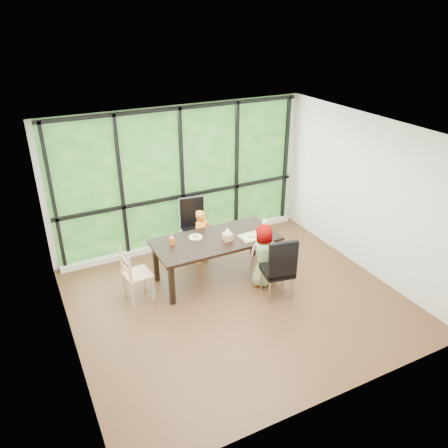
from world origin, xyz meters
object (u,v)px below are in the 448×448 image
at_px(dining_table, 216,258).
at_px(green_cup, 268,232).
at_px(child_older, 264,255).
at_px(child_toddler, 202,237).
at_px(plate_near, 251,237).
at_px(chair_interior_leather, 278,267).
at_px(chair_end_beech, 137,274).
at_px(tissue_box, 227,237).
at_px(chair_window_leather, 195,228).
at_px(white_mug, 264,223).
at_px(orange_cup, 172,241).
at_px(plate_far, 196,237).

bearing_deg(dining_table, green_cup, -17.85).
distance_m(dining_table, child_older, 0.84).
xyz_separation_m(child_toddler, plate_near, (0.55, -0.80, 0.24)).
height_order(chair_interior_leather, green_cup, chair_interior_leather).
bearing_deg(chair_end_beech, tissue_box, -100.23).
distance_m(chair_window_leather, white_mug, 1.33).
xyz_separation_m(orange_cup, tissue_box, (0.88, -0.27, -0.00)).
relative_size(child_older, plate_near, 4.15).
relative_size(chair_window_leather, white_mug, 11.81).
height_order(chair_end_beech, child_older, child_older).
bearing_deg(plate_far, tissue_box, -36.52).
distance_m(plate_near, orange_cup, 1.33).
distance_m(orange_cup, tissue_box, 0.92).
bearing_deg(tissue_box, plate_near, -14.33).
relative_size(chair_interior_leather, child_older, 0.98).
height_order(child_toddler, plate_near, child_toddler).
xyz_separation_m(chair_interior_leather, chair_end_beech, (-2.02, 0.92, -0.09)).
relative_size(plate_far, orange_cup, 1.77).
height_order(child_older, tissue_box, child_older).
height_order(plate_far, orange_cup, orange_cup).
height_order(green_cup, white_mug, green_cup).
distance_m(chair_window_leather, child_older, 1.58).
distance_m(dining_table, orange_cup, 0.86).
bearing_deg(orange_cup, chair_window_leather, 46.69).
relative_size(dining_table, chair_window_leather, 1.95).
relative_size(chair_end_beech, plate_near, 3.40).
bearing_deg(child_toddler, chair_window_leather, 69.91).
height_order(plate_near, green_cup, green_cup).
bearing_deg(dining_table, tissue_box, -38.47).
distance_m(dining_table, white_mug, 1.08).
bearing_deg(orange_cup, child_older, -27.01).
bearing_deg(chair_window_leather, chair_interior_leather, -62.53).
height_order(chair_interior_leather, plate_near, chair_interior_leather).
distance_m(plate_far, orange_cup, 0.45).
xyz_separation_m(chair_window_leather, tissue_box, (0.15, -1.04, 0.27)).
relative_size(orange_cup, green_cup, 1.02).
relative_size(dining_table, orange_cup, 16.20).
bearing_deg(child_toddler, tissue_box, -97.68).
bearing_deg(dining_table, chair_end_beech, -179.95).
bearing_deg(child_toddler, plate_far, -147.22).
bearing_deg(orange_cup, chair_interior_leather, -38.15).
height_order(chair_interior_leather, child_toddler, chair_interior_leather).
height_order(plate_far, green_cup, green_cup).
distance_m(dining_table, plate_far, 0.52).
xyz_separation_m(dining_table, white_mug, (0.99, 0.08, 0.42)).
relative_size(child_older, orange_cup, 8.45).
distance_m(chair_end_beech, orange_cup, 0.76).
distance_m(child_older, orange_cup, 1.54).
distance_m(orange_cup, green_cup, 1.62).
xyz_separation_m(chair_interior_leather, orange_cup, (-1.36, 1.07, 0.27)).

